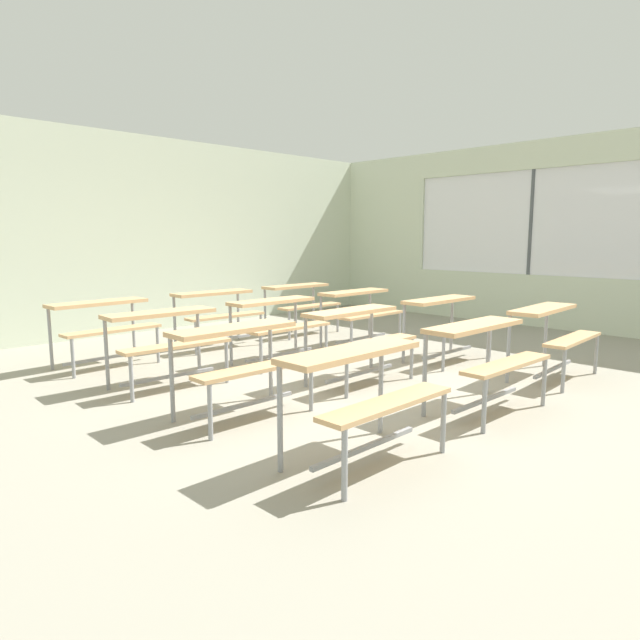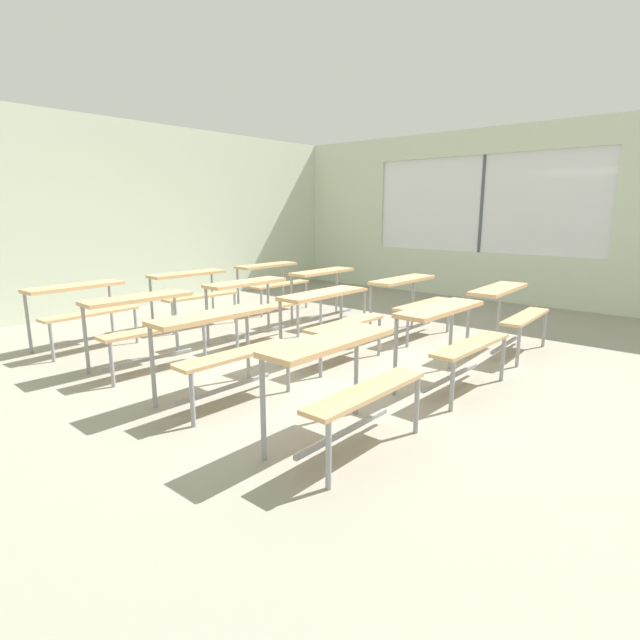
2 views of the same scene
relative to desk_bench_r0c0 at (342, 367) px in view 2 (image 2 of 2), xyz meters
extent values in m
cube|color=gray|center=(1.27, 1.30, -0.59)|extent=(10.00, 9.00, 0.05)
cube|color=beige|center=(1.27, 5.80, 0.94)|extent=(10.00, 0.12, 3.00)
cube|color=beige|center=(6.27, 1.30, -0.14)|extent=(0.12, 9.00, 0.85)
cube|color=beige|center=(6.27, 1.30, 2.21)|extent=(0.12, 9.00, 0.45)
cube|color=beige|center=(6.27, 4.85, 1.14)|extent=(0.12, 1.90, 1.70)
cube|color=white|center=(6.27, 1.80, 1.14)|extent=(0.02, 4.20, 1.70)
cube|color=#4C5156|center=(6.27, 1.80, 1.14)|extent=(0.06, 0.05, 1.70)
cube|color=tan|center=(0.00, 0.11, 0.16)|extent=(1.10, 0.32, 0.04)
cube|color=tan|center=(0.00, -0.21, -0.12)|extent=(1.10, 0.22, 0.03)
cylinder|color=gray|center=(-0.50, 0.25, -0.20)|extent=(0.04, 0.04, 0.72)
cylinder|color=gray|center=(0.50, 0.25, -0.20)|extent=(0.04, 0.04, 0.72)
cylinder|color=gray|center=(-0.50, -0.30, -0.34)|extent=(0.04, 0.04, 0.44)
cylinder|color=gray|center=(0.50, -0.30, -0.34)|extent=(0.04, 0.04, 0.44)
cube|color=gray|center=(0.00, -0.03, -0.46)|extent=(1.00, 0.03, 0.03)
cube|color=tan|center=(1.55, 0.09, 0.16)|extent=(1.11, 0.35, 0.04)
cube|color=tan|center=(1.55, -0.23, -0.12)|extent=(1.10, 0.25, 0.03)
cylinder|color=gray|center=(1.06, 0.24, -0.20)|extent=(0.04, 0.04, 0.72)
cylinder|color=gray|center=(2.06, 0.22, -0.20)|extent=(0.04, 0.04, 0.72)
cylinder|color=gray|center=(1.04, -0.31, -0.34)|extent=(0.04, 0.04, 0.44)
cylinder|color=gray|center=(2.04, -0.33, -0.34)|extent=(0.04, 0.04, 0.44)
cube|color=gray|center=(1.55, -0.05, -0.46)|extent=(1.00, 0.06, 0.03)
cube|color=tan|center=(3.06, 0.15, 0.16)|extent=(1.11, 0.37, 0.04)
cube|color=tan|center=(3.08, -0.17, -0.12)|extent=(1.11, 0.28, 0.03)
cylinder|color=gray|center=(2.55, 0.26, -0.20)|extent=(0.04, 0.04, 0.72)
cylinder|color=gray|center=(3.55, 0.31, -0.20)|extent=(0.04, 0.04, 0.72)
cylinder|color=gray|center=(2.58, -0.29, -0.34)|extent=(0.04, 0.04, 0.44)
cylinder|color=gray|center=(3.58, -0.24, -0.34)|extent=(0.04, 0.04, 0.44)
cube|color=gray|center=(3.07, 0.01, -0.46)|extent=(1.00, 0.08, 0.03)
cube|color=tan|center=(0.00, 1.42, 0.16)|extent=(1.11, 0.34, 0.04)
cube|color=tan|center=(0.00, 1.10, -0.12)|extent=(1.10, 0.24, 0.03)
cylinder|color=gray|center=(-0.49, 1.57, -0.20)|extent=(0.04, 0.04, 0.72)
cylinder|color=gray|center=(0.51, 1.55, -0.20)|extent=(0.04, 0.04, 0.72)
cylinder|color=gray|center=(-0.51, 1.02, -0.34)|extent=(0.04, 0.04, 0.44)
cylinder|color=gray|center=(0.49, 1.00, -0.34)|extent=(0.04, 0.04, 0.44)
cube|color=gray|center=(0.00, 1.28, -0.46)|extent=(1.00, 0.05, 0.03)
cube|color=tan|center=(1.49, 1.45, 0.16)|extent=(1.10, 0.32, 0.04)
cube|color=tan|center=(1.49, 1.13, -0.12)|extent=(1.10, 0.22, 0.03)
cylinder|color=gray|center=(0.99, 1.60, -0.20)|extent=(0.04, 0.04, 0.72)
cylinder|color=gray|center=(1.99, 1.59, -0.20)|extent=(0.04, 0.04, 0.72)
cylinder|color=gray|center=(0.99, 1.05, -0.34)|extent=(0.04, 0.04, 0.44)
cylinder|color=gray|center=(1.99, 1.04, -0.34)|extent=(0.04, 0.04, 0.44)
cube|color=gray|center=(1.49, 1.31, -0.46)|extent=(1.00, 0.03, 0.03)
cube|color=tan|center=(3.01, 1.39, 0.16)|extent=(1.11, 0.34, 0.04)
cube|color=tan|center=(3.00, 1.07, -0.12)|extent=(1.10, 0.24, 0.03)
cylinder|color=gray|center=(2.51, 1.54, -0.20)|extent=(0.04, 0.04, 0.72)
cylinder|color=gray|center=(3.51, 1.52, -0.20)|extent=(0.04, 0.04, 0.72)
cylinder|color=gray|center=(2.50, 0.99, -0.34)|extent=(0.04, 0.04, 0.44)
cylinder|color=gray|center=(3.50, 0.97, -0.34)|extent=(0.04, 0.04, 0.44)
cube|color=gray|center=(3.00, 1.25, -0.46)|extent=(1.00, 0.05, 0.03)
cube|color=tan|center=(0.04, 2.70, 0.16)|extent=(1.11, 0.37, 0.04)
cube|color=tan|center=(0.03, 2.38, -0.12)|extent=(1.11, 0.27, 0.03)
cylinder|color=gray|center=(-0.45, 2.86, -0.20)|extent=(0.04, 0.04, 0.72)
cylinder|color=gray|center=(0.54, 2.82, -0.20)|extent=(0.04, 0.04, 0.72)
cylinder|color=gray|center=(-0.48, 2.31, -0.34)|extent=(0.04, 0.04, 0.44)
cylinder|color=gray|center=(0.52, 2.27, -0.34)|extent=(0.04, 0.04, 0.44)
cube|color=gray|center=(0.03, 2.56, -0.46)|extent=(1.00, 0.07, 0.03)
cube|color=tan|center=(1.50, 2.72, 0.16)|extent=(1.10, 0.32, 0.04)
cube|color=tan|center=(1.50, 2.40, -0.12)|extent=(1.10, 0.22, 0.03)
cylinder|color=gray|center=(1.00, 2.86, -0.20)|extent=(0.04, 0.04, 0.72)
cylinder|color=gray|center=(2.00, 2.86, -0.20)|extent=(0.04, 0.04, 0.72)
cylinder|color=gray|center=(1.00, 2.31, -0.34)|extent=(0.04, 0.04, 0.44)
cylinder|color=gray|center=(2.00, 2.31, -0.34)|extent=(0.04, 0.04, 0.44)
cube|color=gray|center=(1.50, 2.58, -0.46)|extent=(1.00, 0.04, 0.03)
cube|color=tan|center=(2.98, 2.74, 0.16)|extent=(1.10, 0.33, 0.04)
cube|color=tan|center=(2.98, 2.42, -0.12)|extent=(1.10, 0.23, 0.03)
cylinder|color=gray|center=(2.48, 2.88, -0.20)|extent=(0.04, 0.04, 0.72)
cylinder|color=gray|center=(3.48, 2.88, -0.20)|extent=(0.04, 0.04, 0.72)
cylinder|color=gray|center=(2.47, 2.33, -0.34)|extent=(0.04, 0.04, 0.44)
cylinder|color=gray|center=(3.47, 2.33, -0.34)|extent=(0.04, 0.04, 0.44)
cube|color=gray|center=(2.98, 2.60, -0.46)|extent=(1.00, 0.04, 0.03)
cube|color=tan|center=(-0.04, 3.99, 0.16)|extent=(1.11, 0.37, 0.04)
cube|color=tan|center=(-0.02, 3.67, -0.12)|extent=(1.11, 0.27, 0.03)
cylinder|color=gray|center=(-0.55, 4.10, -0.20)|extent=(0.04, 0.04, 0.72)
cylinder|color=gray|center=(0.45, 4.15, -0.20)|extent=(0.04, 0.04, 0.72)
cylinder|color=gray|center=(-0.52, 3.55, -0.34)|extent=(0.04, 0.04, 0.44)
cylinder|color=gray|center=(0.48, 3.60, -0.34)|extent=(0.04, 0.04, 0.44)
cube|color=gray|center=(-0.03, 3.85, -0.46)|extent=(1.00, 0.08, 0.03)
cube|color=tan|center=(1.54, 4.02, 0.16)|extent=(1.11, 0.37, 0.04)
cube|color=tan|center=(1.53, 3.70, -0.12)|extent=(1.11, 0.27, 0.03)
cylinder|color=gray|center=(1.05, 4.18, -0.20)|extent=(0.04, 0.04, 0.72)
cylinder|color=gray|center=(2.05, 4.14, -0.20)|extent=(0.04, 0.04, 0.72)
cylinder|color=gray|center=(1.02, 3.63, -0.34)|extent=(0.04, 0.04, 0.44)
cylinder|color=gray|center=(2.02, 3.59, -0.34)|extent=(0.04, 0.04, 0.44)
cube|color=gray|center=(1.53, 3.88, -0.46)|extent=(1.00, 0.08, 0.03)
cube|color=tan|center=(3.04, 3.98, 0.16)|extent=(1.10, 0.33, 0.04)
cube|color=tan|center=(3.03, 3.66, -0.12)|extent=(1.10, 0.23, 0.03)
cylinder|color=gray|center=(2.54, 4.13, -0.20)|extent=(0.04, 0.04, 0.72)
cylinder|color=gray|center=(3.54, 4.12, -0.20)|extent=(0.04, 0.04, 0.72)
cylinder|color=gray|center=(2.53, 3.58, -0.34)|extent=(0.04, 0.04, 0.44)
cylinder|color=gray|center=(3.53, 3.57, -0.34)|extent=(0.04, 0.04, 0.44)
cube|color=gray|center=(3.03, 3.84, -0.46)|extent=(1.00, 0.04, 0.03)
camera|label=1|loc=(-2.67, -2.29, 0.92)|focal=31.08mm
camera|label=2|loc=(-2.53, -2.00, 1.04)|focal=28.00mm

